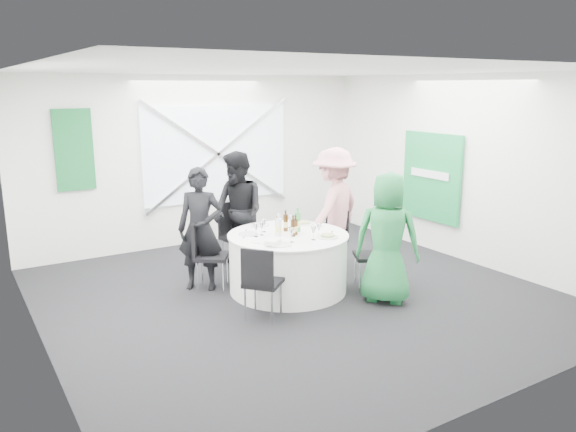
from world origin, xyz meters
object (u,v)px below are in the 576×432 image
green_water_bottle (298,222)px  clear_water_bottle (278,227)px  chair_front_left (261,278)px  person_man_back_left (200,229)px  chair_back_right (333,234)px  person_man_back (238,212)px  chair_front_right (377,249)px  banquet_table (288,262)px  person_woman_green (387,238)px  chair_back_left (205,250)px  chair_back (235,230)px  person_woman_pink (334,208)px

green_water_bottle → clear_water_bottle: green_water_bottle is taller
chair_front_left → person_man_back_left: (-0.15, 1.34, 0.30)m
chair_back_right → person_man_back: bearing=-139.7°
chair_front_right → chair_front_left: (-1.81, -0.11, -0.02)m
green_water_bottle → person_man_back: bearing=108.7°
banquet_table → chair_front_right: bearing=-28.1°
chair_front_right → person_woman_green: 0.53m
banquet_table → person_man_back_left: person_man_back_left is taller
clear_water_bottle → chair_back_left: bearing=139.6°
chair_front_left → green_water_bottle: (0.95, 0.71, 0.38)m
chair_back → chair_back_left: chair_back is taller
chair_front_right → person_man_back: (-1.20, 1.63, 0.33)m
person_man_back_left → person_woman_green: person_woman_green is taller
chair_back_right → chair_front_left: 2.17m
person_woman_green → green_water_bottle: person_woman_green is taller
chair_back_left → chair_front_left: bearing=-139.8°
green_water_bottle → chair_back_left: bearing=151.6°
chair_front_right → green_water_bottle: size_ratio=2.86×
chair_back → person_man_back_left: person_man_back_left is taller
chair_front_right → person_woman_pink: person_woman_pink is taller
person_man_back_left → clear_water_bottle: (0.78, -0.68, 0.07)m
person_man_back → chair_back_left: bearing=-66.6°
chair_back_left → chair_back_right: size_ratio=1.06×
person_man_back → chair_back_right: bearing=55.0°
chair_front_left → person_woman_green: person_woman_green is taller
chair_back_left → person_woman_pink: (1.97, -0.13, 0.35)m
chair_back_left → chair_back_right: bearing=-59.3°
green_water_bottle → chair_back_right: bearing=25.2°
person_man_back → green_water_bottle: person_man_back is taller
chair_front_left → person_woman_pink: person_woman_pink is taller
person_woman_pink → chair_front_right: bearing=62.7°
chair_back → person_woman_green: bearing=-72.8°
person_man_back_left → person_woman_green: 2.40m
chair_front_right → person_woman_pink: (0.05, 1.05, 0.35)m
banquet_table → person_man_back: bearing=98.9°
chair_back_left → person_man_back: bearing=-22.5°
chair_back_right → person_woman_pink: person_woman_pink is taller
person_man_back_left → person_woman_pink: 2.02m
chair_front_left → person_woman_green: size_ratio=0.54×
chair_back_right → person_man_back_left: size_ratio=0.53×
clear_water_bottle → chair_front_left: bearing=-133.7°
chair_back → person_man_back: (-0.01, -0.12, 0.29)m
banquet_table → chair_front_left: size_ratio=1.79×
person_man_back → green_water_bottle: bearing=9.8°
person_man_back → clear_water_bottle: size_ratio=5.97×
person_man_back → person_man_back_left: bearing=-70.8°
chair_back_right → chair_front_left: chair_front_left is taller
chair_front_left → clear_water_bottle: clear_water_bottle is taller
chair_back_left → person_woman_green: person_woman_green is taller
person_man_back → person_woman_pink: size_ratio=0.98×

